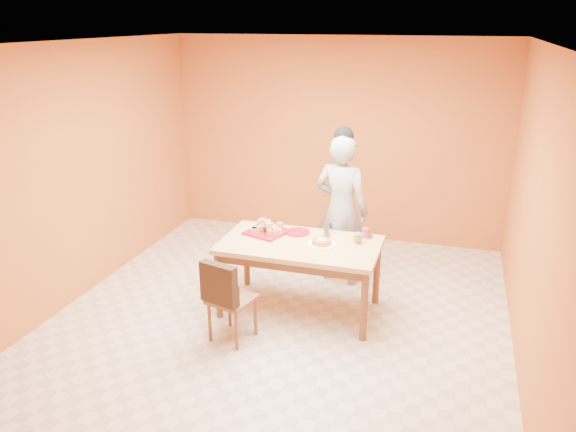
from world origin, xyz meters
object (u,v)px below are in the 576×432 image
(sponge_cake, at_px, (322,242))
(checker_tin, at_px, (368,236))
(dining_table, at_px, (300,251))
(pastry_platter, at_px, (267,232))
(red_dinner_plate, at_px, (298,232))
(person, at_px, (341,210))
(magenta_glass, at_px, (366,233))
(dining_chair, at_px, (231,298))
(egg_ornament, at_px, (358,237))

(sponge_cake, height_order, checker_tin, sponge_cake)
(dining_table, xyz_separation_m, pastry_platter, (-0.41, 0.16, 0.11))
(dining_table, bearing_deg, red_dinner_plate, 111.18)
(dining_table, bearing_deg, person, 73.45)
(magenta_glass, bearing_deg, dining_chair, -134.97)
(magenta_glass, relative_size, checker_tin, 1.06)
(dining_chair, relative_size, person, 0.49)
(dining_table, distance_m, magenta_glass, 0.71)
(person, height_order, pastry_platter, person)
(magenta_glass, bearing_deg, person, 126.36)
(checker_tin, bearing_deg, red_dinner_plate, -172.93)
(dining_table, xyz_separation_m, red_dinner_plate, (-0.10, 0.26, 0.10))
(dining_table, height_order, red_dinner_plate, red_dinner_plate)
(dining_chair, distance_m, checker_tin, 1.57)
(dining_table, height_order, pastry_platter, pastry_platter)
(dining_chair, relative_size, checker_tin, 8.88)
(person, xyz_separation_m, sponge_cake, (-0.02, -0.82, -0.07))
(dining_table, bearing_deg, pastry_platter, 158.97)
(person, bearing_deg, checker_tin, 140.83)
(dining_chair, relative_size, pastry_platter, 2.20)
(checker_tin, bearing_deg, magenta_glass, -145.06)
(dining_chair, distance_m, pastry_platter, 0.95)
(dining_chair, relative_size, red_dinner_plate, 3.22)
(pastry_platter, relative_size, red_dinner_plate, 1.47)
(dining_table, height_order, egg_ornament, egg_ornament)
(sponge_cake, xyz_separation_m, magenta_glass, (0.39, 0.32, 0.02))
(dining_chair, xyz_separation_m, checker_tin, (1.09, 1.08, 0.34))
(person, distance_m, sponge_cake, 0.82)
(person, bearing_deg, sponge_cake, 100.15)
(dining_table, bearing_deg, dining_chair, -121.92)
(red_dinner_plate, height_order, magenta_glass, magenta_glass)
(dining_table, distance_m, egg_ornament, 0.60)
(pastry_platter, xyz_separation_m, red_dinner_plate, (0.31, 0.10, -0.00))
(egg_ornament, bearing_deg, pastry_platter, -175.61)
(person, height_order, egg_ornament, person)
(person, distance_m, pastry_platter, 0.94)
(dining_table, distance_m, dining_chair, 0.89)
(dining_chair, bearing_deg, magenta_glass, 59.14)
(sponge_cake, distance_m, magenta_glass, 0.50)
(person, bearing_deg, magenta_glass, 138.23)
(dining_table, xyz_separation_m, egg_ornament, (0.56, 0.16, 0.15))
(egg_ornament, distance_m, checker_tin, 0.21)
(pastry_platter, distance_m, magenta_glass, 1.03)
(person, relative_size, pastry_platter, 4.51)
(person, relative_size, magenta_glass, 17.19)
(pastry_platter, bearing_deg, checker_tin, 10.50)
(dining_table, bearing_deg, checker_tin, 28.97)
(pastry_platter, relative_size, magenta_glass, 3.81)
(magenta_glass, bearing_deg, pastry_platter, -170.14)
(dining_table, height_order, sponge_cake, sponge_cake)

